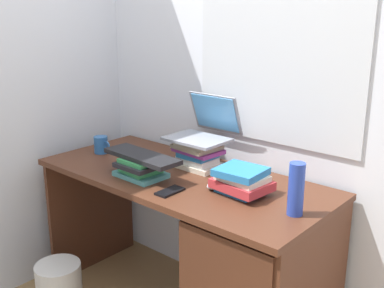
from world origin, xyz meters
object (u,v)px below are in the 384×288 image
at_px(desk, 240,267).
at_px(laptop, 205,128).
at_px(wastebasket, 59,288).
at_px(book_stack_tall, 198,154).
at_px(book_stack_keyboard_riser, 141,168).
at_px(water_bottle, 296,189).
at_px(mug, 101,145).
at_px(keyboard, 142,156).
at_px(book_stack_side, 241,181).
at_px(cell_phone, 170,191).
at_px(computer_mouse, 216,185).

distance_m(desk, laptop, 0.71).
distance_m(desk, wastebasket, 0.99).
height_order(book_stack_tall, book_stack_keyboard_riser, book_stack_tall).
bearing_deg(water_bottle, wastebasket, -160.62).
xyz_separation_m(mug, water_bottle, (1.23, -0.01, 0.06)).
bearing_deg(keyboard, laptop, 75.19).
relative_size(desk, book_stack_keyboard_riser, 6.29).
xyz_separation_m(laptop, mug, (-0.57, -0.22, -0.15)).
distance_m(book_stack_tall, book_stack_keyboard_riser, 0.31).
xyz_separation_m(desk, book_stack_tall, (-0.39, 0.16, 0.42)).
height_order(book_stack_tall, book_stack_side, book_stack_tall).
height_order(book_stack_tall, wastebasket, book_stack_tall).
bearing_deg(laptop, book_stack_tall, -86.15).
bearing_deg(water_bottle, book_stack_tall, 164.82).
height_order(book_stack_tall, mug, book_stack_tall).
bearing_deg(mug, book_stack_side, 1.66).
bearing_deg(cell_phone, water_bottle, 16.22).
relative_size(book_stack_tall, computer_mouse, 2.36).
height_order(desk, keyboard, keyboard).
xyz_separation_m(book_stack_keyboard_riser, computer_mouse, (0.37, 0.12, -0.03)).
height_order(laptop, keyboard, laptop).
xyz_separation_m(laptop, keyboard, (-0.11, -0.34, -0.09)).
distance_m(desk, book_stack_keyboard_riser, 0.66).
bearing_deg(wastebasket, laptop, 53.69).
bearing_deg(cell_phone, keyboard, 166.51).
bearing_deg(book_stack_tall, mug, -163.87).
bearing_deg(desk, keyboard, -166.67).
bearing_deg(computer_mouse, wastebasket, -150.30).
bearing_deg(wastebasket, keyboard, 39.30).
xyz_separation_m(book_stack_keyboard_riser, wastebasket, (-0.35, -0.29, -0.67)).
bearing_deg(wastebasket, book_stack_tall, 50.84).
relative_size(book_stack_tall, keyboard, 0.58).
xyz_separation_m(mug, cell_phone, (0.70, -0.17, -0.04)).
relative_size(keyboard, cell_phone, 3.09).
xyz_separation_m(mug, wastebasket, (0.11, -0.41, -0.68)).
relative_size(desk, cell_phone, 11.03).
xyz_separation_m(book_stack_tall, book_stack_keyboard_riser, (-0.12, -0.29, -0.03)).
bearing_deg(laptop, water_bottle, -19.59).
bearing_deg(water_bottle, laptop, 160.41).
bearing_deg(computer_mouse, book_stack_tall, 146.03).
xyz_separation_m(book_stack_keyboard_riser, keyboard, (0.01, 0.00, 0.06)).
xyz_separation_m(desk, book_stack_side, (-0.02, 0.02, 0.41)).
xyz_separation_m(book_stack_tall, water_bottle, (0.66, -0.18, 0.03)).
xyz_separation_m(keyboard, wastebasket, (-0.35, -0.29, -0.74)).
relative_size(water_bottle, wastebasket, 0.78).
bearing_deg(laptop, keyboard, -107.72).
relative_size(book_stack_tall, book_stack_side, 0.97).
xyz_separation_m(desk, water_bottle, (0.26, -0.01, 0.46)).
bearing_deg(keyboard, desk, 16.23).
xyz_separation_m(book_stack_keyboard_riser, water_bottle, (0.78, 0.11, 0.06)).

